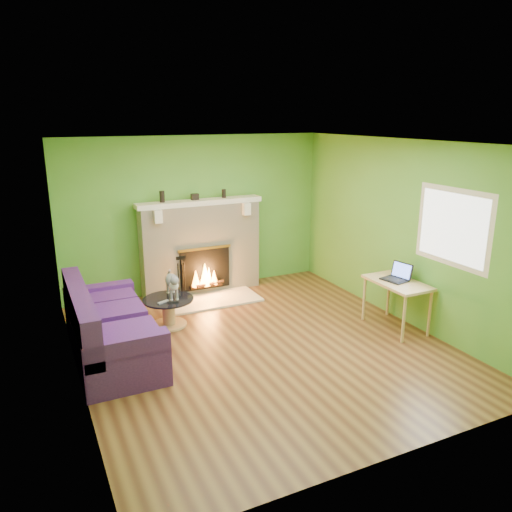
{
  "coord_description": "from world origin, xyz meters",
  "views": [
    {
      "loc": [
        -2.63,
        -5.37,
        2.92
      ],
      "look_at": [
        0.11,
        0.4,
        1.1
      ],
      "focal_mm": 35.0,
      "sensor_mm": 36.0,
      "label": 1
    }
  ],
  "objects_px": {
    "sofa": "(107,330)",
    "cat": "(172,284)",
    "coffee_table": "(169,310)",
    "desk": "(397,287)"
  },
  "relations": [
    {
      "from": "coffee_table",
      "to": "cat",
      "type": "relative_size",
      "value": 1.14
    },
    {
      "from": "sofa",
      "to": "cat",
      "type": "relative_size",
      "value": 3.27
    },
    {
      "from": "desk",
      "to": "cat",
      "type": "bearing_deg",
      "value": 151.58
    },
    {
      "from": "coffee_table",
      "to": "desk",
      "type": "height_order",
      "value": "desk"
    },
    {
      "from": "coffee_table",
      "to": "cat",
      "type": "bearing_deg",
      "value": 32.01
    },
    {
      "from": "sofa",
      "to": "coffee_table",
      "type": "distance_m",
      "value": 1.13
    },
    {
      "from": "desk",
      "to": "cat",
      "type": "relative_size",
      "value": 1.49
    },
    {
      "from": "sofa",
      "to": "cat",
      "type": "height_order",
      "value": "sofa"
    },
    {
      "from": "sofa",
      "to": "cat",
      "type": "distance_m",
      "value": 1.24
    },
    {
      "from": "sofa",
      "to": "coffee_table",
      "type": "xyz_separation_m",
      "value": [
        0.94,
        0.61,
        -0.12
      ]
    }
  ]
}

